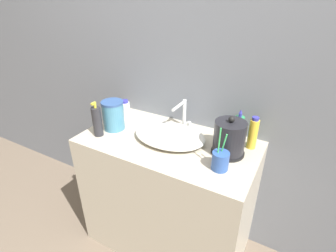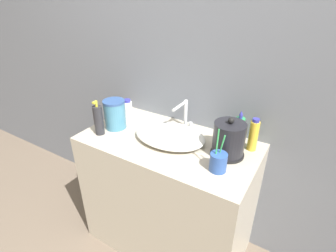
{
  "view_description": "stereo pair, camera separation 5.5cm",
  "coord_description": "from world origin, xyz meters",
  "px_view_note": "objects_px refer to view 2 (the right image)",
  "views": [
    {
      "loc": [
        0.64,
        -0.86,
        1.62
      ],
      "look_at": [
        0.0,
        0.28,
        0.93
      ],
      "focal_mm": 28.0,
      "sensor_mm": 36.0,
      "label": 1
    },
    {
      "loc": [
        0.68,
        -0.84,
        1.62
      ],
      "look_at": [
        0.0,
        0.28,
        0.93
      ],
      "focal_mm": 28.0,
      "sensor_mm": 36.0,
      "label": 2
    }
  ],
  "objects_px": {
    "toothbrush_cup": "(218,162)",
    "mouthwash_bottle": "(128,108)",
    "hand_cream_bottle": "(239,130)",
    "shampoo_bottle": "(253,135)",
    "electric_kettle": "(229,140)",
    "lotion_bottle": "(98,120)",
    "water_pitcher": "(115,114)",
    "faucet": "(185,113)"
  },
  "relations": [
    {
      "from": "lotion_bottle",
      "to": "mouthwash_bottle",
      "type": "distance_m",
      "value": 0.3
    },
    {
      "from": "shampoo_bottle",
      "to": "hand_cream_bottle",
      "type": "bearing_deg",
      "value": 165.42
    },
    {
      "from": "hand_cream_bottle",
      "to": "shampoo_bottle",
      "type": "bearing_deg",
      "value": -14.58
    },
    {
      "from": "toothbrush_cup",
      "to": "hand_cream_bottle",
      "type": "distance_m",
      "value": 0.3
    },
    {
      "from": "shampoo_bottle",
      "to": "hand_cream_bottle",
      "type": "distance_m",
      "value": 0.09
    },
    {
      "from": "electric_kettle",
      "to": "lotion_bottle",
      "type": "relative_size",
      "value": 1.02
    },
    {
      "from": "electric_kettle",
      "to": "lotion_bottle",
      "type": "bearing_deg",
      "value": -165.63
    },
    {
      "from": "toothbrush_cup",
      "to": "mouthwash_bottle",
      "type": "relative_size",
      "value": 1.89
    },
    {
      "from": "shampoo_bottle",
      "to": "water_pitcher",
      "type": "distance_m",
      "value": 0.83
    },
    {
      "from": "toothbrush_cup",
      "to": "hand_cream_bottle",
      "type": "height_order",
      "value": "toothbrush_cup"
    },
    {
      "from": "toothbrush_cup",
      "to": "mouthwash_bottle",
      "type": "xyz_separation_m",
      "value": [
        -0.77,
        0.26,
        0.01
      ]
    },
    {
      "from": "shampoo_bottle",
      "to": "water_pitcher",
      "type": "xyz_separation_m",
      "value": [
        -0.81,
        -0.19,
        0.0
      ]
    },
    {
      "from": "faucet",
      "to": "mouthwash_bottle",
      "type": "distance_m",
      "value": 0.43
    },
    {
      "from": "toothbrush_cup",
      "to": "mouthwash_bottle",
      "type": "distance_m",
      "value": 0.81
    },
    {
      "from": "faucet",
      "to": "electric_kettle",
      "type": "xyz_separation_m",
      "value": [
        0.33,
        -0.14,
        -0.02
      ]
    },
    {
      "from": "electric_kettle",
      "to": "toothbrush_cup",
      "type": "xyz_separation_m",
      "value": [
        0.01,
        -0.15,
        -0.04
      ]
    },
    {
      "from": "electric_kettle",
      "to": "hand_cream_bottle",
      "type": "height_order",
      "value": "electric_kettle"
    },
    {
      "from": "toothbrush_cup",
      "to": "water_pitcher",
      "type": "xyz_separation_m",
      "value": [
        -0.72,
        0.08,
        0.04
      ]
    },
    {
      "from": "shampoo_bottle",
      "to": "mouthwash_bottle",
      "type": "xyz_separation_m",
      "value": [
        -0.86,
        -0.01,
        -0.04
      ]
    },
    {
      "from": "toothbrush_cup",
      "to": "lotion_bottle",
      "type": "bearing_deg",
      "value": -177.19
    },
    {
      "from": "electric_kettle",
      "to": "toothbrush_cup",
      "type": "distance_m",
      "value": 0.16
    },
    {
      "from": "toothbrush_cup",
      "to": "electric_kettle",
      "type": "bearing_deg",
      "value": 93.11
    },
    {
      "from": "faucet",
      "to": "toothbrush_cup",
      "type": "distance_m",
      "value": 0.45
    },
    {
      "from": "faucet",
      "to": "hand_cream_bottle",
      "type": "bearing_deg",
      "value": 0.28
    },
    {
      "from": "faucet",
      "to": "electric_kettle",
      "type": "height_order",
      "value": "electric_kettle"
    },
    {
      "from": "hand_cream_bottle",
      "to": "water_pitcher",
      "type": "bearing_deg",
      "value": -163.3
    },
    {
      "from": "electric_kettle",
      "to": "hand_cream_bottle",
      "type": "distance_m",
      "value": 0.14
    },
    {
      "from": "lotion_bottle",
      "to": "toothbrush_cup",
      "type": "bearing_deg",
      "value": 2.81
    },
    {
      "from": "electric_kettle",
      "to": "faucet",
      "type": "bearing_deg",
      "value": 157.35
    },
    {
      "from": "water_pitcher",
      "to": "faucet",
      "type": "bearing_deg",
      "value": 29.57
    },
    {
      "from": "faucet",
      "to": "toothbrush_cup",
      "type": "bearing_deg",
      "value": -40.48
    },
    {
      "from": "electric_kettle",
      "to": "water_pitcher",
      "type": "relative_size",
      "value": 1.2
    },
    {
      "from": "mouthwash_bottle",
      "to": "lotion_bottle",
      "type": "bearing_deg",
      "value": -85.75
    },
    {
      "from": "shampoo_bottle",
      "to": "lotion_bottle",
      "type": "bearing_deg",
      "value": -159.77
    },
    {
      "from": "shampoo_bottle",
      "to": "electric_kettle",
      "type": "bearing_deg",
      "value": -128.96
    },
    {
      "from": "water_pitcher",
      "to": "mouthwash_bottle",
      "type": "bearing_deg",
      "value": 105.17
    },
    {
      "from": "lotion_bottle",
      "to": "mouthwash_bottle",
      "type": "height_order",
      "value": "lotion_bottle"
    },
    {
      "from": "mouthwash_bottle",
      "to": "hand_cream_bottle",
      "type": "bearing_deg",
      "value": 2.77
    },
    {
      "from": "electric_kettle",
      "to": "lotion_bottle",
      "type": "distance_m",
      "value": 0.77
    },
    {
      "from": "mouthwash_bottle",
      "to": "toothbrush_cup",
      "type": "bearing_deg",
      "value": -18.42
    },
    {
      "from": "lotion_bottle",
      "to": "mouthwash_bottle",
      "type": "relative_size",
      "value": 1.85
    },
    {
      "from": "mouthwash_bottle",
      "to": "hand_cream_bottle",
      "type": "xyz_separation_m",
      "value": [
        0.77,
        0.04,
        0.03
      ]
    }
  ]
}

